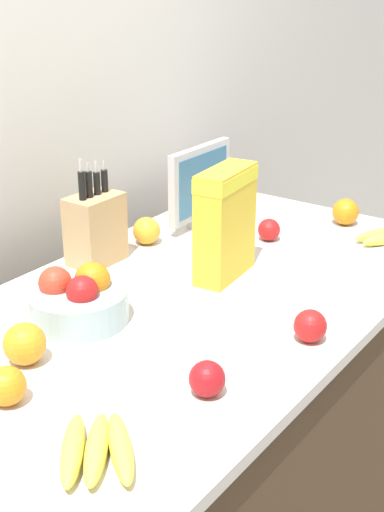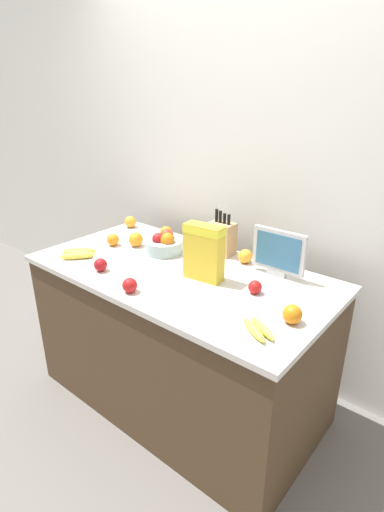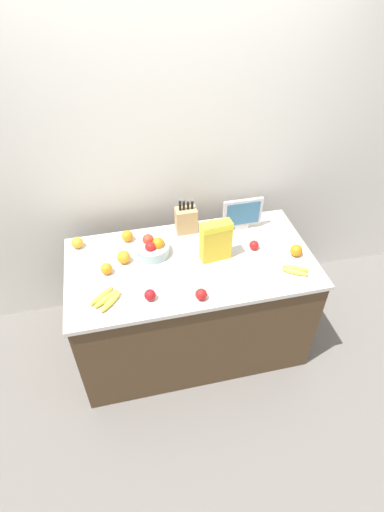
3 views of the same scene
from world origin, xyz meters
name	(u,v)px [view 3 (image 3 of 3)]	position (x,y,z in m)	size (l,w,h in m)	color
ground_plane	(191,340)	(0.00, 0.00, 0.00)	(14.00, 14.00, 0.00)	slate
wall_back	(171,156)	(0.00, 0.64, 1.30)	(9.00, 0.06, 2.60)	silver
counter	(191,305)	(0.00, 0.00, 0.43)	(1.63, 0.85, 0.86)	#4C3823
knife_block	(186,220)	(0.04, 0.33, 0.96)	(0.15, 0.10, 0.30)	tan
small_monitor	(243,214)	(0.44, 0.27, 0.99)	(0.28, 0.03, 0.25)	#B7B7BC
cereal_box	(216,240)	(0.17, 0.00, 1.02)	(0.21, 0.10, 0.29)	gold
fruit_bowl	(153,248)	(-0.23, 0.13, 0.91)	(0.23, 0.23, 0.13)	#99B2B7
banana_bunch_left	(106,299)	(-0.57, -0.23, 0.88)	(0.21, 0.22, 0.04)	yellow
banana_bunch_right	(295,270)	(0.63, -0.25, 0.88)	(0.18, 0.15, 0.03)	yellow
apple_by_knife_block	(150,295)	(-0.31, -0.27, 0.90)	(0.07, 0.07, 0.07)	#A31419
apple_rightmost	(254,245)	(0.45, 0.03, 0.89)	(0.07, 0.07, 0.07)	red
apple_near_bananas	(201,294)	(-0.01, -0.34, 0.90)	(0.07, 0.07, 0.07)	red
orange_near_bowl	(106,269)	(-0.55, 0.01, 0.90)	(0.07, 0.07, 0.07)	orange
orange_back_center	(124,257)	(-0.43, 0.09, 0.90)	(0.09, 0.09, 0.09)	orange
orange_mid_right	(77,243)	(-0.72, 0.31, 0.90)	(0.08, 0.08, 0.08)	orange
orange_front_right	(296,250)	(0.70, -0.09, 0.90)	(0.08, 0.08, 0.08)	orange
orange_by_cereal	(211,225)	(0.22, 0.30, 0.90)	(0.08, 0.08, 0.08)	orange
orange_front_left	(127,236)	(-0.38, 0.31, 0.90)	(0.08, 0.08, 0.08)	orange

